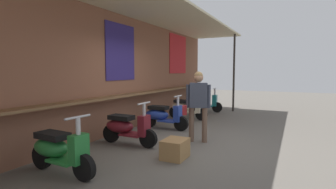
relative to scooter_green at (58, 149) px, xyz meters
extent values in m
plane|color=#605B54|center=(2.69, -1.08, -0.39)|extent=(34.11, 34.11, 0.00)
cube|color=brown|center=(2.69, 0.94, 1.22)|extent=(12.18, 0.25, 3.22)
cube|color=brown|center=(2.69, 0.64, 0.61)|extent=(10.96, 0.36, 0.05)
cube|color=navy|center=(2.79, 0.80, 1.73)|extent=(1.23, 0.02, 1.46)
cube|color=#B22328|center=(6.49, 0.80, 1.89)|extent=(1.51, 0.02, 1.47)
cube|color=beige|center=(2.69, -0.18, 2.74)|extent=(11.70, 2.00, 0.06)
cylinder|color=#332D28|center=(7.81, -1.09, 1.18)|extent=(0.08, 0.08, 3.13)
ellipsoid|color=#237533|center=(0.01, 0.17, 0.01)|extent=(0.43, 0.72, 0.30)
cube|color=black|center=(0.01, 0.12, 0.21)|extent=(0.34, 0.57, 0.10)
cube|color=#237533|center=(-0.01, -0.18, -0.14)|extent=(0.41, 0.52, 0.04)
cube|color=#237533|center=(-0.03, -0.48, 0.08)|extent=(0.29, 0.18, 0.44)
cylinder|color=#B7B7BC|center=(-0.03, -0.48, 0.21)|extent=(0.07, 0.07, 0.70)
cylinder|color=#B7B7BC|center=(-0.03, -0.48, 0.56)|extent=(0.46, 0.07, 0.04)
cylinder|color=black|center=(-0.04, -0.58, -0.19)|extent=(0.13, 0.41, 0.40)
cylinder|color=black|center=(0.03, 0.42, -0.19)|extent=(0.13, 0.41, 0.40)
ellipsoid|color=maroon|center=(1.84, 0.17, 0.01)|extent=(0.39, 0.71, 0.30)
cube|color=black|center=(1.84, 0.12, 0.21)|extent=(0.31, 0.56, 0.10)
cube|color=maroon|center=(1.84, -0.18, -0.14)|extent=(0.39, 0.51, 0.04)
cube|color=maroon|center=(1.83, -0.48, 0.08)|extent=(0.28, 0.17, 0.44)
cylinder|color=#B7B7BC|center=(1.83, -0.48, 0.21)|extent=(0.07, 0.07, 0.70)
cylinder|color=#B7B7BC|center=(1.83, -0.48, 0.56)|extent=(0.46, 0.04, 0.04)
cylinder|color=black|center=(1.83, -0.58, -0.19)|extent=(0.11, 0.40, 0.40)
cylinder|color=black|center=(1.85, 0.42, -0.19)|extent=(0.11, 0.40, 0.40)
ellipsoid|color=#233D9E|center=(3.60, 0.17, 0.01)|extent=(0.38, 0.70, 0.30)
cube|color=black|center=(3.60, 0.12, 0.21)|extent=(0.30, 0.55, 0.10)
cube|color=#233D9E|center=(3.60, -0.18, -0.14)|extent=(0.38, 0.50, 0.04)
cube|color=#233D9E|center=(3.60, -0.48, 0.08)|extent=(0.28, 0.16, 0.44)
cylinder|color=#B7B7BC|center=(3.60, -0.48, 0.21)|extent=(0.07, 0.07, 0.70)
cylinder|color=#B7B7BC|center=(3.60, -0.48, 0.56)|extent=(0.46, 0.04, 0.04)
cylinder|color=black|center=(3.60, -0.58, -0.19)|extent=(0.10, 0.40, 0.40)
cylinder|color=black|center=(3.60, 0.42, -0.19)|extent=(0.10, 0.40, 0.40)
ellipsoid|color=beige|center=(5.34, 0.17, 0.01)|extent=(0.41, 0.72, 0.30)
cube|color=black|center=(5.34, 0.12, 0.21)|extent=(0.32, 0.56, 0.10)
cube|color=beige|center=(5.32, -0.18, -0.14)|extent=(0.40, 0.52, 0.04)
cube|color=beige|center=(5.31, -0.48, 0.08)|extent=(0.29, 0.17, 0.44)
cylinder|color=#B7B7BC|center=(5.31, -0.48, 0.21)|extent=(0.07, 0.07, 0.70)
cylinder|color=#B7B7BC|center=(5.31, -0.48, 0.56)|extent=(0.46, 0.06, 0.04)
cylinder|color=black|center=(5.31, -0.58, -0.19)|extent=(0.12, 0.40, 0.40)
cylinder|color=black|center=(5.35, 0.42, -0.19)|extent=(0.12, 0.40, 0.40)
ellipsoid|color=#197075|center=(7.15, 0.17, 0.01)|extent=(0.43, 0.73, 0.30)
cube|color=black|center=(7.15, 0.12, 0.21)|extent=(0.34, 0.57, 0.10)
cube|color=#197075|center=(7.18, -0.18, -0.14)|extent=(0.42, 0.53, 0.04)
cube|color=#197075|center=(7.20, -0.48, 0.08)|extent=(0.29, 0.18, 0.44)
cylinder|color=#B7B7BC|center=(7.20, -0.48, 0.21)|extent=(0.07, 0.07, 0.70)
cylinder|color=#B7B7BC|center=(7.20, -0.48, 0.56)|extent=(0.46, 0.07, 0.04)
cylinder|color=black|center=(7.21, -0.58, -0.19)|extent=(0.13, 0.41, 0.40)
cylinder|color=black|center=(7.13, 0.42, -0.19)|extent=(0.13, 0.41, 0.40)
cylinder|color=brown|center=(2.79, -1.51, 0.01)|extent=(0.12, 0.12, 0.80)
cylinder|color=brown|center=(2.73, -1.21, 0.01)|extent=(0.12, 0.12, 0.80)
cube|color=#383D4C|center=(2.76, -1.36, 0.69)|extent=(0.33, 0.44, 0.57)
sphere|color=#A37556|center=(2.76, -1.36, 1.09)|extent=(0.22, 0.22, 0.22)
sphere|color=olive|center=(2.76, -1.36, 1.13)|extent=(0.20, 0.20, 0.20)
cylinder|color=#383D4C|center=(2.84, -1.59, 0.67)|extent=(0.08, 0.08, 0.53)
cylinder|color=#383D4C|center=(2.67, -1.14, 0.67)|extent=(0.08, 0.08, 0.53)
cube|color=maroon|center=(2.63, -1.08, 0.35)|extent=(0.28, 0.19, 0.20)
cube|color=olive|center=(1.48, -1.37, -0.21)|extent=(0.53, 0.42, 0.36)
camera|label=1|loc=(-2.86, -3.35, 1.23)|focal=27.91mm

